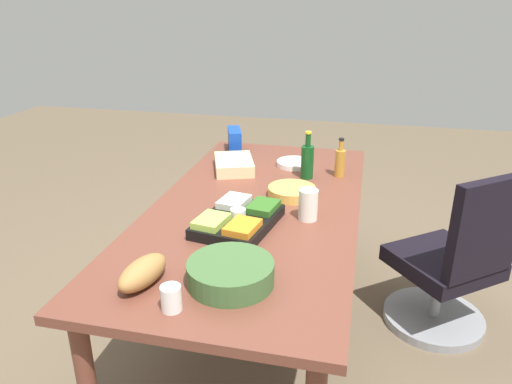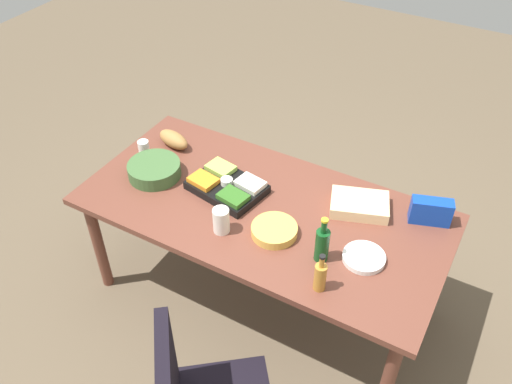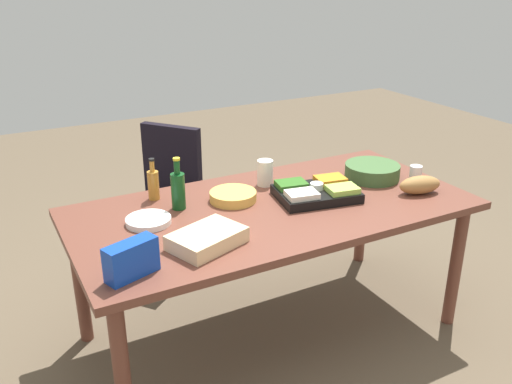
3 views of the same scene
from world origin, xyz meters
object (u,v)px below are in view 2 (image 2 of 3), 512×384
object	(u,v)px
chip_bowl	(274,230)
paper_plate_stack	(364,258)
salad_bowl	(154,170)
mayo_jar	(221,220)
conference_table	(263,217)
bread_loaf	(174,140)
sheet_cake	(359,205)
chip_bag_blue	(431,211)
veggie_tray	(227,186)
dressing_bottle	(320,276)
paper_cup	(144,147)
wine_bottle	(322,244)

from	to	relation	value
chip_bowl	paper_plate_stack	world-z (taller)	chip_bowl
salad_bowl	mayo_jar	bearing A→B (deg)	-18.50
salad_bowl	conference_table	bearing A→B (deg)	5.67
chip_bowl	bread_loaf	size ratio (longest dim) A/B	1.04
conference_table	mayo_jar	xyz separation A→B (m)	(-0.10, -0.27, 0.15)
salad_bowl	sheet_cake	bearing A→B (deg)	15.01
chip_bowl	sheet_cake	distance (m)	0.52
conference_table	chip_bowl	bearing A→B (deg)	-45.00
chip_bag_blue	conference_table	bearing A→B (deg)	-157.89
conference_table	mayo_jar	size ratio (longest dim) A/B	14.13
veggie_tray	chip_bowl	size ratio (longest dim) A/B	1.87
veggie_tray	mayo_jar	bearing A→B (deg)	-63.21
conference_table	chip_bag_blue	bearing A→B (deg)	22.11
dressing_bottle	chip_bag_blue	world-z (taller)	dressing_bottle
sheet_cake	dressing_bottle	bearing A→B (deg)	-86.62
mayo_jar	paper_cup	bearing A→B (deg)	156.43
mayo_jar	salad_bowl	bearing A→B (deg)	161.50
paper_cup	mayo_jar	size ratio (longest dim) A/B	0.61
veggie_tray	chip_bag_blue	size ratio (longest dim) A/B	2.12
sheet_cake	chip_bag_blue	world-z (taller)	chip_bag_blue
dressing_bottle	wine_bottle	size ratio (longest dim) A/B	0.83
veggie_tray	mayo_jar	distance (m)	0.33
wine_bottle	paper_plate_stack	size ratio (longest dim) A/B	1.25
dressing_bottle	paper_cup	distance (m)	1.50
bread_loaf	mayo_jar	bearing A→B (deg)	-36.60
veggie_tray	chip_bag_blue	distance (m)	1.15
chip_bowl	chip_bag_blue	xyz separation A→B (m)	(0.69, 0.50, 0.05)
sheet_cake	wine_bottle	distance (m)	0.45
veggie_tray	salad_bowl	xyz separation A→B (m)	(-0.46, -0.09, 0.01)
chip_bowl	paper_plate_stack	bearing A→B (deg)	7.08
bread_loaf	paper_cup	distance (m)	0.20
veggie_tray	chip_bowl	xyz separation A→B (m)	(0.41, -0.18, -0.01)
bread_loaf	salad_bowl	bearing A→B (deg)	-75.45
dressing_bottle	paper_cup	xyz separation A→B (m)	(-1.43, 0.45, -0.04)
wine_bottle	chip_bowl	bearing A→B (deg)	172.21
dressing_bottle	mayo_jar	world-z (taller)	dressing_bottle
chip_bag_blue	paper_plate_stack	world-z (taller)	chip_bag_blue
chip_bowl	salad_bowl	distance (m)	0.87
salad_bowl	mayo_jar	distance (m)	0.64
veggie_tray	wine_bottle	xyz separation A→B (m)	(0.70, -0.22, 0.07)
dressing_bottle	chip_bowl	xyz separation A→B (m)	(-0.36, 0.22, -0.06)
veggie_tray	chip_bowl	bearing A→B (deg)	-23.79
bread_loaf	mayo_jar	size ratio (longest dim) A/B	1.63
mayo_jar	conference_table	bearing A→B (deg)	69.35
bread_loaf	chip_bag_blue	xyz separation A→B (m)	(1.64, 0.11, 0.02)
paper_cup	veggie_tray	bearing A→B (deg)	-4.69
paper_plate_stack	mayo_jar	xyz separation A→B (m)	(-0.74, -0.18, 0.06)
dressing_bottle	chip_bowl	distance (m)	0.43
veggie_tray	bread_loaf	distance (m)	0.58
chip_bowl	mayo_jar	xyz separation A→B (m)	(-0.26, -0.12, 0.05)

